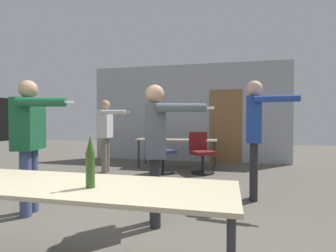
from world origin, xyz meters
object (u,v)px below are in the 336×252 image
person_right_polo (30,134)px  office_chair_far_left (160,154)px  tv_screen (23,134)px  office_chair_side_rolled (201,154)px  beer_bottle (90,163)px  person_left_plaid (106,129)px  person_center_tall (255,126)px  person_near_casual (156,140)px

person_right_polo → office_chair_far_left: (0.97, 2.80, -0.57)m
tv_screen → office_chair_side_rolled: 3.61m
office_chair_far_left → beer_bottle: size_ratio=2.56×
tv_screen → person_left_plaid: bearing=-26.9°
tv_screen → beer_bottle: (2.56, -2.21, -0.06)m
person_center_tall → office_chair_side_rolled: 2.19m
person_center_tall → person_right_polo: person_center_tall is taller
office_chair_side_rolled → beer_bottle: size_ratio=2.49×
person_near_casual → beer_bottle: person_near_casual is taller
tv_screen → office_chair_far_left: size_ratio=1.64×
person_near_casual → person_right_polo: bearing=-108.2°
office_chair_far_left → person_right_polo: bearing=-73.0°
person_center_tall → person_right_polo: 3.11m
tv_screen → person_right_polo: 1.48m
person_near_casual → person_right_polo: (-1.65, -0.03, 0.05)m
person_left_plaid → beer_bottle: (1.76, -3.79, -0.10)m
person_near_casual → person_center_tall: (1.19, 1.24, 0.13)m
office_chair_side_rolled → office_chair_far_left: bearing=-11.0°
person_center_tall → person_left_plaid: bearing=-107.4°
person_center_tall → person_right_polo: bearing=-59.7°
tv_screen → beer_bottle: size_ratio=4.19×
person_near_casual → beer_bottle: bearing=-26.2°
person_center_tall → office_chair_far_left: bearing=-123.1°
tv_screen → person_center_tall: bearing=-86.6°
person_left_plaid → office_chair_far_left: (1.22, 0.18, -0.55)m
person_center_tall → office_chair_far_left: (-1.87, 1.53, -0.65)m
office_chair_side_rolled → tv_screen: bearing=4.9°
office_chair_far_left → person_left_plaid: bearing=-135.5°
tv_screen → person_near_casual: person_near_casual is taller
person_center_tall → beer_bottle: size_ratio=4.82×
tv_screen → office_chair_side_rolled: size_ratio=1.68×
person_left_plaid → office_chair_side_rolled: bearing=98.2°
person_near_casual → person_center_tall: size_ratio=0.90×
tv_screen → person_center_tall: 3.90m
person_left_plaid → person_right_polo: person_right_polo is taller
person_near_casual → beer_bottle: 1.21m
office_chair_side_rolled → person_right_polo: bearing=28.7°
office_chair_far_left → office_chair_side_rolled: office_chair_far_left is taller
person_left_plaid → person_right_polo: bearing=0.6°
tv_screen → office_chair_far_left: (2.03, 1.76, -0.51)m
office_chair_far_left → office_chair_side_rolled: size_ratio=1.03×
tv_screen → person_left_plaid: (0.80, 1.58, 0.04)m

